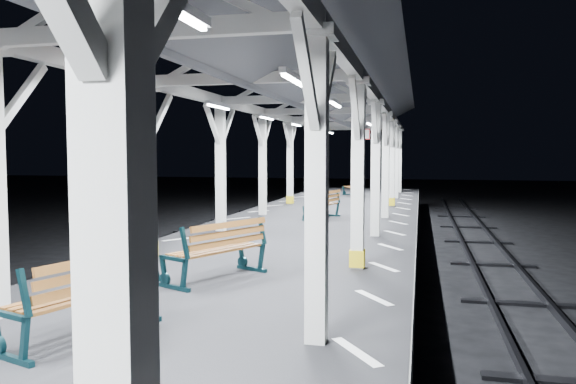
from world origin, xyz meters
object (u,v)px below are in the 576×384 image
(bench_mid, at_px, (220,248))
(bench_near, at_px, (89,293))
(bench_far, at_px, (325,204))
(bench_extra, at_px, (354,187))

(bench_mid, bearing_deg, bench_near, -72.66)
(bench_far, distance_m, bench_extra, 9.63)
(bench_mid, relative_size, bench_far, 1.10)
(bench_near, xyz_separation_m, bench_extra, (0.41, 21.39, -0.06))
(bench_mid, distance_m, bench_far, 8.75)
(bench_far, bearing_deg, bench_extra, 105.40)
(bench_far, height_order, bench_extra, bench_far)
(bench_near, bearing_deg, bench_mid, 100.12)
(bench_mid, distance_m, bench_extra, 18.37)
(bench_extra, bearing_deg, bench_mid, -112.92)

